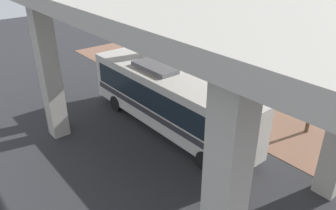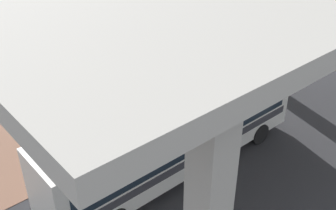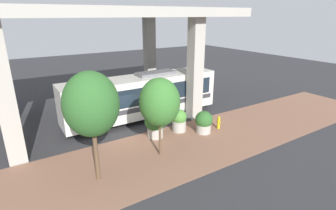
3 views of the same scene
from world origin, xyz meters
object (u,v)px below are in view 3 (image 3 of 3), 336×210
at_px(planter_back, 155,124).
at_px(fire_hydrant, 219,123).
at_px(street_tree_near, 160,102).
at_px(street_tree_far, 91,105).
at_px(bus, 143,95).
at_px(planter_front, 204,122).
at_px(planter_middle, 179,120).

bearing_deg(planter_back, fire_hydrant, -105.08).
bearing_deg(street_tree_near, street_tree_far, 95.94).
bearing_deg(street_tree_far, bus, -43.04).
distance_m(street_tree_near, street_tree_far, 3.80).
relative_size(fire_hydrant, planter_front, 0.60).
bearing_deg(street_tree_far, fire_hydrant, -81.61).
bearing_deg(fire_hydrant, planter_back, 74.92).
bearing_deg(planter_front, planter_middle, 48.38).
bearing_deg(bus, planter_middle, -162.60).
distance_m(bus, street_tree_far, 8.18).
relative_size(fire_hydrant, street_tree_near, 0.20).
relative_size(planter_front, street_tree_far, 0.29).
height_order(fire_hydrant, street_tree_near, street_tree_near).
distance_m(fire_hydrant, street_tree_near, 6.02).
height_order(planter_front, planter_middle, planter_middle).
xyz_separation_m(bus, fire_hydrant, (-4.48, -3.59, -1.45)).
xyz_separation_m(fire_hydrant, street_tree_far, (-1.33, 9.01, 3.37)).
distance_m(bus, planter_front, 5.11).
distance_m(planter_front, planter_middle, 1.66).
height_order(fire_hydrant, planter_front, planter_front).
xyz_separation_m(fire_hydrant, planter_middle, (1.16, 2.55, 0.33)).
distance_m(bus, street_tree_near, 5.82).
bearing_deg(bus, planter_back, 166.07).
distance_m(planter_back, street_tree_near, 3.20).
distance_m(planter_middle, planter_back, 1.87).
bearing_deg(planter_back, bus, -13.93).
bearing_deg(street_tree_far, street_tree_near, -84.06).
bearing_deg(bus, street_tree_near, 162.53).
xyz_separation_m(planter_front, street_tree_near, (-1.00, 3.99, 2.39)).
bearing_deg(street_tree_far, planter_back, -61.37).
bearing_deg(planter_front, planter_back, 69.96).
bearing_deg(planter_front, street_tree_near, 104.02).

